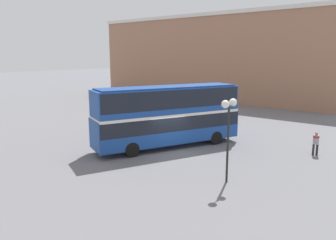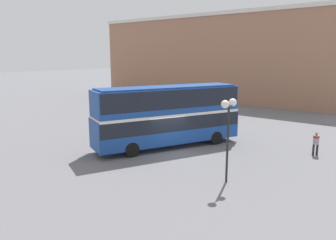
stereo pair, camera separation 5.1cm
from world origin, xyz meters
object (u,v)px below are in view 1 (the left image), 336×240
at_px(pedestrian_foreground, 316,141).
at_px(street_lamp_twin_globe, 229,115).
at_px(double_decker_bus, 168,113).
at_px(parked_car_kerb_near, 143,110).

height_order(pedestrian_foreground, street_lamp_twin_globe, street_lamp_twin_globe).
bearing_deg(double_decker_bus, street_lamp_twin_globe, -93.50).
relative_size(double_decker_bus, parked_car_kerb_near, 2.43).
xyz_separation_m(double_decker_bus, pedestrian_foreground, (4.50, -9.26, -1.60)).
height_order(parked_car_kerb_near, street_lamp_twin_globe, street_lamp_twin_globe).
xyz_separation_m(double_decker_bus, street_lamp_twin_globe, (-3.56, -6.77, 1.07)).
bearing_deg(parked_car_kerb_near, street_lamp_twin_globe, 48.95).
bearing_deg(parked_car_kerb_near, pedestrian_foreground, 73.76).
bearing_deg(street_lamp_twin_globe, pedestrian_foreground, -17.17).
bearing_deg(parked_car_kerb_near, double_decker_bus, 44.49).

